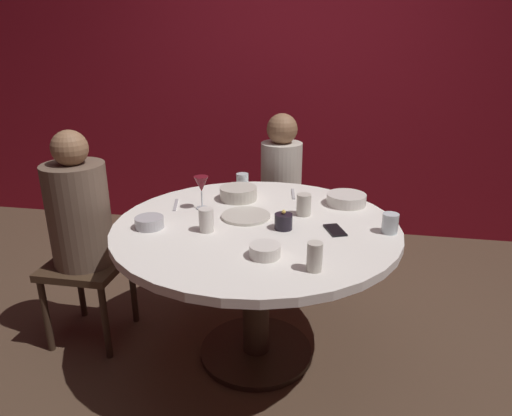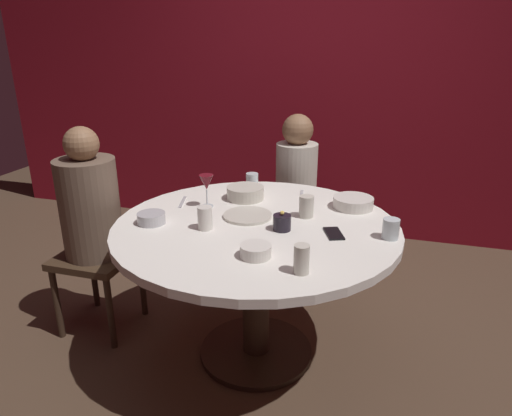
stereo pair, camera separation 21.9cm
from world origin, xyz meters
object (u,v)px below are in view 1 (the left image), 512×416
at_px(bowl_sauce_side, 238,193).
at_px(cup_by_left_diner, 206,220).
at_px(dining_table, 256,251).
at_px(seated_diner_back, 281,177).
at_px(dinner_plate, 246,216).
at_px(bowl_small_white, 265,251).
at_px(cup_by_right_diner, 390,223).
at_px(cup_center_front, 315,257).
at_px(bowl_salad_center, 346,199).
at_px(candle_holder, 283,221).
at_px(wine_glass, 201,185).
at_px(seated_diner_left, 80,217).
at_px(cell_phone, 335,230).
at_px(cup_near_candle, 242,181).
at_px(bowl_serving_large, 149,222).
at_px(cup_far_edge, 304,205).

xyz_separation_m(bowl_sauce_side, cup_by_left_diner, (-0.05, -0.46, 0.02)).
bearing_deg(dining_table, seated_diner_back, 90.00).
relative_size(dinner_plate, bowl_sauce_side, 1.19).
xyz_separation_m(bowl_small_white, cup_by_right_diner, (0.53, 0.35, 0.02)).
distance_m(bowl_small_white, bowl_sauce_side, 0.73).
distance_m(dinner_plate, cup_center_front, 0.63).
height_order(bowl_salad_center, bowl_sauce_side, bowl_sauce_side).
xyz_separation_m(bowl_salad_center, cup_center_front, (-0.13, -0.78, 0.03)).
bearing_deg(candle_holder, bowl_sauce_side, 128.53).
relative_size(dining_table, wine_glass, 7.87).
distance_m(seated_diner_left, cell_phone, 1.32).
distance_m(seated_diner_left, bowl_small_white, 1.09).
bearing_deg(cup_near_candle, wine_glass, -111.42).
bearing_deg(wine_glass, seated_diner_back, 69.11).
distance_m(bowl_serving_large, cup_center_front, 0.85).
xyz_separation_m(seated_diner_left, cup_far_edge, (1.15, 0.15, 0.09)).
height_order(seated_diner_back, wine_glass, seated_diner_back).
height_order(seated_diner_left, cup_far_edge, seated_diner_left).
relative_size(candle_holder, cup_center_front, 0.82).
bearing_deg(seated_diner_left, bowl_small_white, -18.47).
bearing_deg(candle_holder, cup_far_edge, 68.23).
relative_size(seated_diner_left, bowl_serving_large, 8.72).
bearing_deg(bowl_salad_center, bowl_serving_large, -151.76).
relative_size(seated_diner_left, dinner_plate, 4.82).
height_order(seated_diner_back, cup_center_front, seated_diner_back).
bearing_deg(candle_holder, bowl_serving_large, -171.19).
bearing_deg(bowl_small_white, wine_glass, 129.72).
bearing_deg(seated_diner_left, cup_center_front, -19.09).
bearing_deg(cell_phone, bowl_small_white, 27.59).
relative_size(wine_glass, bowl_small_white, 1.35).
bearing_deg(cup_by_left_diner, cup_center_front, -29.98).
bearing_deg(dining_table, dinner_plate, 132.23).
bearing_deg(seated_diner_left, cup_far_edge, 7.64).
bearing_deg(cell_phone, dinner_plate, -33.60).
bearing_deg(cup_far_edge, bowl_serving_large, -157.37).
height_order(seated_diner_left, candle_holder, seated_diner_left).
height_order(cup_near_candle, cup_by_right_diner, cup_near_candle).
relative_size(wine_glass, cup_center_front, 1.51).
relative_size(wine_glass, bowl_serving_large, 1.30).
relative_size(wine_glass, cup_near_candle, 1.84).
relative_size(bowl_sauce_side, cup_by_right_diner, 2.23).
distance_m(seated_diner_back, cup_by_left_diner, 1.14).
xyz_separation_m(cell_phone, cup_by_left_diner, (-0.59, -0.11, 0.05)).
height_order(dining_table, cell_phone, cell_phone).
bearing_deg(cell_phone, cup_far_edge, -69.37).
bearing_deg(wine_glass, bowl_small_white, -50.28).
relative_size(seated_diner_left, wine_glass, 6.73).
height_order(bowl_serving_large, bowl_salad_center, bowl_salad_center).
bearing_deg(bowl_salad_center, seated_diner_back, 124.62).
distance_m(cup_near_candle, cup_far_edge, 0.53).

